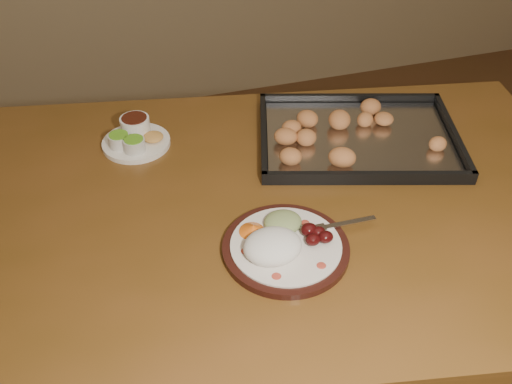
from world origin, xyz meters
name	(u,v)px	position (x,y,z in m)	size (l,w,h in m)	color
dining_table	(251,235)	(-0.29, 0.26, 0.65)	(1.65, 1.17, 0.75)	brown
dinner_plate	(282,244)	(-0.27, 0.10, 0.77)	(0.32, 0.24, 0.06)	black
condiment_saucer	(135,137)	(-0.49, 0.55, 0.77)	(0.16, 0.16, 0.05)	white
baking_tray	(358,135)	(0.03, 0.40, 0.77)	(0.55, 0.47, 0.05)	black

